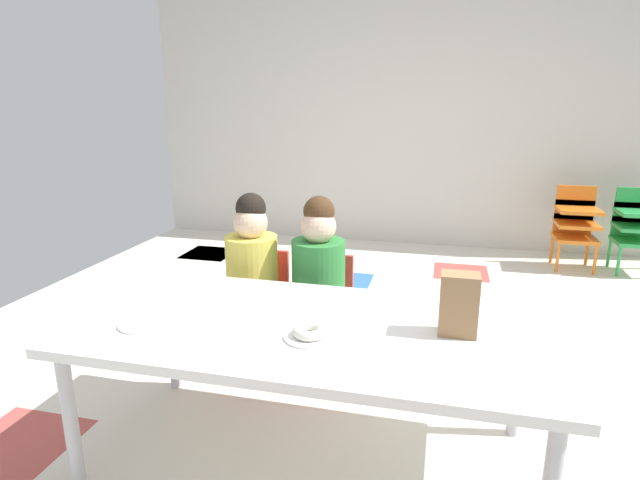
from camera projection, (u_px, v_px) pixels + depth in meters
ground_plane at (377, 376)px, 2.62m from camera, size 5.20×5.32×0.02m
back_wall at (419, 103)px, 4.76m from camera, size 5.20×0.10×2.69m
craft_table at (311, 335)px, 1.87m from camera, size 1.72×0.82×0.57m
seated_child_near_camera at (253, 266)px, 2.57m from camera, size 0.32×0.31×0.92m
seated_child_middle_seat at (319, 271)px, 2.49m from camera, size 0.32×0.32×0.92m
kid_chair_orange_stack at (576, 221)px, 4.23m from camera, size 0.32×0.30×0.68m
kid_chair_green_stack at (636, 224)px, 4.13m from camera, size 0.32×0.30×0.68m
paper_bag_brown at (459, 304)px, 1.75m from camera, size 0.13×0.09×0.22m
paper_plate_near_edge at (310, 337)px, 1.75m from camera, size 0.18×0.18×0.01m
paper_plate_center_table at (144, 324)px, 1.85m from camera, size 0.18×0.18×0.01m
donut_powdered_on_plate at (310, 331)px, 1.74m from camera, size 0.12×0.12×0.03m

